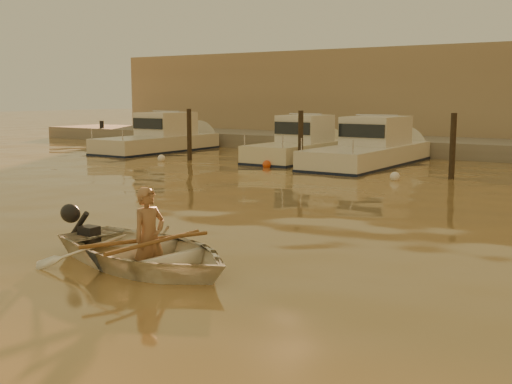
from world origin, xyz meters
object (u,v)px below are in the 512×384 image
Objects in this scene: person at (149,238)px; moored_boat_1 at (298,144)px; moored_boat_0 at (157,138)px; moored_boat_2 at (368,148)px; dinghy at (145,252)px.

moored_boat_1 is at bearing 30.64° from person.
moored_boat_1 is (7.34, 0.00, 0.00)m from moored_boat_0.
person is at bearing -78.51° from moored_boat_2.
moored_boat_1 is (-5.86, 14.87, 0.40)m from dinghy.
person is 15.19m from moored_boat_2.
moored_boat_1 is (-5.96, 14.88, 0.17)m from person.
moored_boat_2 reaches higher than person.
moored_boat_2 is (-2.93, 14.87, 0.40)m from dinghy.
person is 0.25× the size of moored_boat_1.
moored_boat_1 reaches higher than dinghy.
moored_boat_0 and moored_boat_2 have the same top height.
moored_boat_1 is at bearing 0.00° from moored_boat_0.
dinghy is 0.25m from person.
moored_boat_1 is at bearing 180.00° from moored_boat_2.
moored_boat_1 is 0.79× the size of moored_boat_2.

